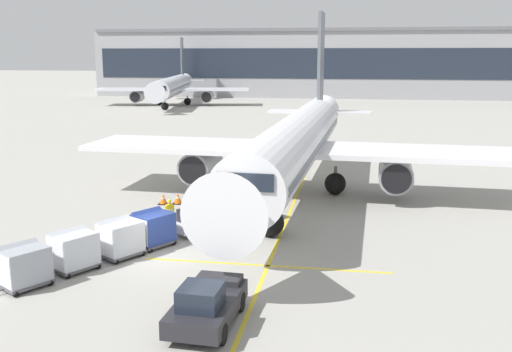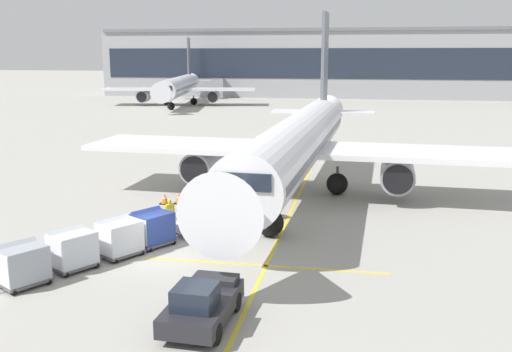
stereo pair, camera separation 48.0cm
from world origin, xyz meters
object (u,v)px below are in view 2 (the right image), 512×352
baggage_cart_third (72,249)px  safety_cone_wingtip (165,199)px  parked_airplane (298,143)px  pushback_tug (202,304)px  baggage_cart_second (119,237)px  distant_airplane (179,87)px  safety_cone_engine_keepout (179,198)px  belt_loader (204,216)px  ground_crew_by_carts (209,222)px  baggage_cart_fourth (22,264)px  baggage_cart_lead (152,227)px  ground_crew_by_loader (170,212)px

baggage_cart_third → safety_cone_wingtip: size_ratio=3.86×
parked_airplane → pushback_tug: parked_airplane is taller
baggage_cart_second → safety_cone_wingtip: size_ratio=3.86×
distant_airplane → safety_cone_engine_keepout: bearing=-72.2°
belt_loader → baggage_cart_second: belt_loader is taller
safety_cone_wingtip → baggage_cart_third: bearing=-91.1°
safety_cone_wingtip → pushback_tug: bearing=-66.5°
belt_loader → ground_crew_by_carts: bearing=-64.8°
baggage_cart_fourth → safety_cone_wingtip: bearing=84.4°
baggage_cart_third → baggage_cart_second: bearing=55.2°
baggage_cart_lead → baggage_cart_third: bearing=-122.2°
baggage_cart_fourth → safety_cone_engine_keepout: bearing=80.9°
baggage_cart_second → ground_crew_by_carts: size_ratio=1.57×
pushback_tug → distant_airplane: distant_airplane is taller
belt_loader → ground_crew_by_carts: belt_loader is taller
baggage_cart_fourth → ground_crew_by_loader: baggage_cart_fourth is taller
ground_crew_by_loader → ground_crew_by_carts: (2.78, -1.57, 0.00)m
parked_airplane → ground_crew_by_loader: bearing=-124.2°
parked_airplane → pushback_tug: bearing=-93.4°
baggage_cart_second → baggage_cart_lead: bearing=60.9°
baggage_cart_fourth → distant_airplane: 90.56m
belt_loader → distant_airplane: size_ratio=0.12×
pushback_tug → safety_cone_engine_keepout: bearing=110.5°
safety_cone_engine_keepout → safety_cone_wingtip: 0.98m
pushback_tug → safety_cone_wingtip: (-7.32, 16.82, -0.48)m
safety_cone_engine_keepout → belt_loader: bearing=-59.6°
distant_airplane → pushback_tug: bearing=-71.7°
baggage_cart_fourth → safety_cone_wingtip: (1.43, 14.60, -0.65)m
parked_airplane → safety_cone_engine_keepout: bearing=-153.0°
baggage_cart_lead → safety_cone_engine_keepout: bearing=98.6°
belt_loader → baggage_cart_fourth: 10.82m
baggage_cart_lead → safety_cone_engine_keepout: (-1.31, 8.69, -0.64)m
belt_loader → ground_crew_by_carts: 1.60m
baggage_cart_second → ground_crew_by_loader: (0.96, 5.02, -0.00)m
baggage_cart_lead → ground_crew_by_carts: 3.12m
pushback_tug → safety_cone_engine_keepout: pushback_tug is taller
baggage_cart_second → baggage_cart_fourth: same height
baggage_cart_second → ground_crew_by_loader: 5.11m
baggage_cart_third → ground_crew_by_loader: baggage_cart_third is taller
baggage_cart_third → baggage_cart_fourth: same height
baggage_cart_second → safety_cone_engine_keepout: (-0.27, 10.56, -0.64)m
baggage_cart_third → distant_airplane: bearing=104.6°
ground_crew_by_carts → distant_airplane: distant_airplane is taller
ground_crew_by_loader → safety_cone_wingtip: (-2.17, 5.28, -0.65)m
parked_airplane → safety_cone_engine_keepout: size_ratio=54.28×
safety_cone_engine_keepout → distant_airplane: size_ratio=0.02×
pushback_tug → distant_airplane: (-29.89, 90.24, 2.76)m
baggage_cart_lead → baggage_cart_second: same height
baggage_cart_third → safety_cone_wingtip: bearing=88.9°
baggage_cart_lead → baggage_cart_second: bearing=-119.1°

